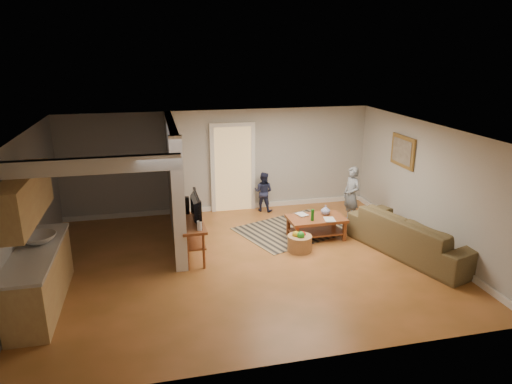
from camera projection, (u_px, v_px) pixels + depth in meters
ground at (245, 261)px, 8.70m from camera, size 7.50×7.50×0.00m
room_shell at (184, 186)px, 8.43m from camera, size 7.54×6.02×2.52m
area_rug at (293, 229)px, 10.22m from camera, size 2.76×2.40×0.01m
sofa at (412, 253)px, 9.05m from camera, size 1.82×2.88×0.78m
coffee_table at (317, 222)px, 9.69m from camera, size 1.21×0.72×0.71m
tv_console at (193, 225)px, 8.66m from camera, size 0.46×1.18×1.01m
speaker_left at (187, 223)px, 9.16m from camera, size 0.11×0.11×1.08m
speaker_right at (181, 199)px, 10.86m from camera, size 0.11×0.11×0.90m
toy_basket at (300, 242)px, 9.12m from camera, size 0.49×0.49×0.44m
child at (350, 222)px, 10.68m from camera, size 0.42×0.54×1.33m
toddler at (263, 211)px, 11.42m from camera, size 0.61×0.58×0.99m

